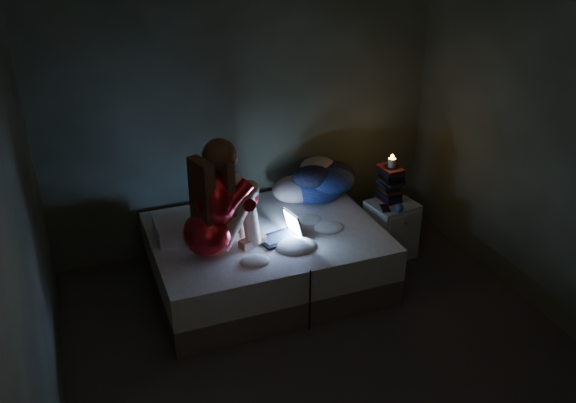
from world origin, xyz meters
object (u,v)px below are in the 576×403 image
laptop (279,227)px  phone (383,207)px  candle (392,163)px  woman (206,202)px  bed (266,257)px  nightstand (391,229)px

laptop → phone: (1.04, 0.15, -0.09)m
candle → woman: bearing=-169.5°
laptop → candle: candle is taller
bed → laptop: 0.41m
candle → phone: (-0.13, -0.14, -0.35)m
bed → phone: bearing=-1.1°
bed → candle: (1.22, 0.12, 0.63)m
woman → bed: bearing=3.1°
woman → phone: woman is taller
nightstand → candle: 0.63m
bed → phone: 1.12m
laptop → candle: size_ratio=4.04×
phone → bed: bearing=-157.1°
candle → bed: bearing=-174.6°
bed → laptop: bearing=-74.2°
laptop → nightstand: laptop is taller
candle → phone: size_ratio=0.57×
bed → candle: candle is taller
woman → candle: (1.75, 0.33, -0.08)m
bed → laptop: size_ratio=5.74×
nightstand → candle: (0.01, 0.09, 0.62)m
woman → laptop: bearing=-14.9°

